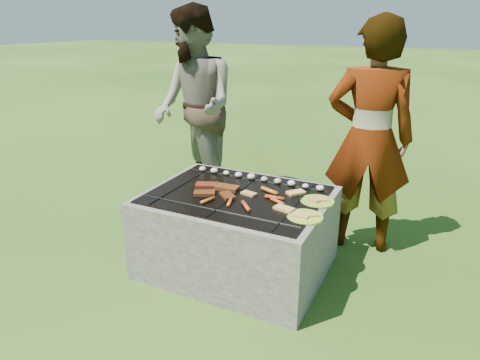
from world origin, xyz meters
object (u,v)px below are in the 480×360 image
(cook, at_px, (369,139))
(plate_far, at_px, (317,201))
(plate_near, at_px, (305,217))
(fire_pit, at_px, (237,234))
(bystander, at_px, (194,108))

(cook, bearing_deg, plate_far, 61.62)
(plate_near, height_order, cook, cook)
(fire_pit, xyz_separation_m, plate_far, (0.56, 0.12, 0.33))
(plate_near, distance_m, bystander, 1.98)
(plate_near, bearing_deg, bystander, 142.35)
(plate_far, bearing_deg, bystander, 149.43)
(plate_far, height_order, cook, cook)
(bystander, bearing_deg, cook, 29.41)
(plate_far, relative_size, cook, 0.14)
(fire_pit, distance_m, bystander, 1.58)
(plate_far, xyz_separation_m, bystander, (-1.54, 0.91, 0.36))
(cook, bearing_deg, fire_pit, 34.36)
(plate_far, bearing_deg, plate_near, -90.01)
(fire_pit, bearing_deg, bystander, 133.52)
(cook, distance_m, bystander, 1.77)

